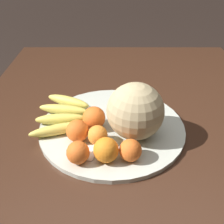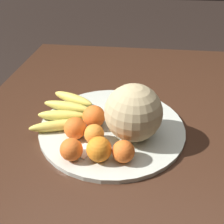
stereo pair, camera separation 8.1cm
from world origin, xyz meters
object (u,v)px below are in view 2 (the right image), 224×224
orange_mid_center (94,117)px  orange_back_left (71,149)px  melon (133,113)px  orange_front_left (75,128)px  fruit_bowl (112,127)px  orange_top_small (94,134)px  kitchen_table (128,152)px  banana_bunch (66,111)px  produce_tag (89,147)px  orange_back_right (123,151)px  orange_front_right (99,149)px

orange_mid_center → orange_back_left: orange_mid_center is taller
melon → orange_front_left: size_ratio=2.54×
fruit_bowl → orange_top_small: size_ratio=7.96×
kitchen_table → orange_mid_center: size_ratio=21.84×
melon → banana_bunch: (-0.08, -0.23, -0.07)m
kitchen_table → orange_mid_center: 0.17m
melon → orange_back_left: melon is taller
orange_top_small → produce_tag: 0.04m
orange_back_right → produce_tag: orange_back_right is taller
orange_mid_center → produce_tag: size_ratio=0.68×
fruit_bowl → orange_mid_center: bearing=-79.2°
kitchen_table → orange_back_left: (0.14, -0.15, 0.12)m
orange_back_left → orange_front_left: bearing=-172.8°
kitchen_table → orange_front_right: size_ratio=22.65×
orange_front_left → produce_tag: orange_front_left is taller
orange_front_left → orange_top_small: 0.06m
orange_mid_center → produce_tag: 0.11m
melon → orange_front_right: (0.11, -0.08, -0.05)m
melon → orange_back_right: size_ratio=2.74×
melon → orange_top_small: melon is taller
banana_bunch → orange_front_right: 0.24m
melon → orange_back_left: 0.20m
kitchen_table → orange_front_left: size_ratio=23.44×
melon → orange_back_left: size_ratio=2.72×
orange_front_left → orange_back_right: bearing=61.8°
banana_bunch → orange_front_right: (0.19, 0.14, 0.02)m
orange_back_left → banana_bunch: bearing=-160.5°
kitchen_table → produce_tag: (0.09, -0.11, 0.09)m
kitchen_table → orange_back_right: bearing=-3.9°
kitchen_table → orange_front_right: 0.20m
orange_front_right → orange_mid_center: bearing=-164.6°
orange_front_left → orange_back_right: orange_front_left is taller
melon → produce_tag: (0.07, -0.12, -0.08)m
orange_back_right → fruit_bowl: bearing=-162.3°
kitchen_table → orange_back_right: (0.13, -0.01, 0.12)m
fruit_bowl → melon: melon is taller
melon → orange_back_left: (0.12, -0.16, -0.05)m
orange_top_small → orange_front_left: bearing=-103.9°
kitchen_table → orange_front_left: orange_front_left is taller
banana_bunch → orange_front_left: 0.13m
orange_top_small → fruit_bowl: bearing=154.9°
orange_front_left → orange_mid_center: 0.08m
orange_front_right → orange_top_small: bearing=-159.5°
orange_back_right → orange_top_small: 0.11m
banana_bunch → orange_back_right: bearing=140.3°
orange_top_small → orange_back_right: bearing=54.0°
orange_back_left → orange_top_small: bearing=147.4°
orange_back_left → orange_back_right: size_ratio=1.01×
orange_back_right → orange_mid_center: bearing=-143.8°
kitchen_table → orange_mid_center: orange_mid_center is taller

